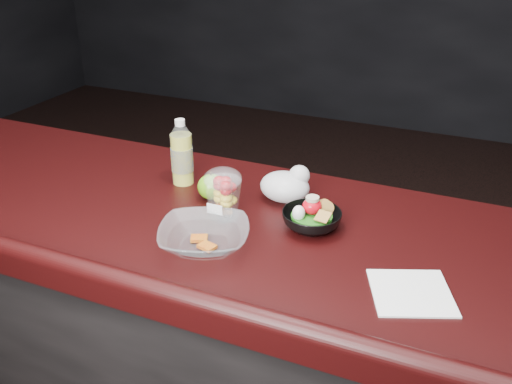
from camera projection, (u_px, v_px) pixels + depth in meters
counter at (209, 362)px, 1.70m from camera, size 4.06×0.71×1.02m
lemonade_bottle at (182, 157)px, 1.61m from camera, size 0.06×0.06×0.19m
fruit_cup at (223, 193)px, 1.42m from camera, size 0.10×0.10×0.14m
green_apple at (211, 187)px, 1.54m from camera, size 0.08×0.08×0.08m
plastic_bag at (287, 185)px, 1.52m from camera, size 0.14×0.11×0.10m
snack_bowl at (311, 218)px, 1.40m from camera, size 0.15×0.15×0.08m
takeout_bowl at (204, 237)px, 1.32m from camera, size 0.27×0.27×0.05m
paper_napkin at (411, 293)px, 1.17m from camera, size 0.21×0.21×0.00m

